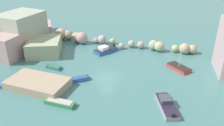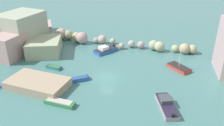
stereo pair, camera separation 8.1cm
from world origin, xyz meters
name	(u,v)px [view 1 (the left image)]	position (x,y,z in m)	size (l,w,h in m)	color
cove_water	(106,77)	(0.00, 0.00, 0.00)	(160.00, 160.00, 0.00)	#437674
cliff_headland_left	(15,36)	(-23.01, 7.21, 2.60)	(24.14, 26.81, 7.66)	#B2918C
rock_breakwater	(107,40)	(-4.24, 14.17, 1.10)	(33.64, 3.92, 2.71)	#B4988D
stone_dock	(38,84)	(-9.27, -6.16, 0.67)	(9.34, 5.33, 1.34)	tan
channel_buoy	(99,51)	(-4.88, 10.00, 0.22)	(0.44, 0.44, 0.44)	red
moored_boat_0	(52,46)	(-15.69, 9.41, 0.23)	(2.70, 1.79, 0.43)	#969894
moored_boat_1	(179,68)	(11.72, 6.48, 0.33)	(4.54, 4.32, 4.20)	#BE372C
moored_boat_2	(79,79)	(-3.99, -2.49, 0.32)	(3.53, 3.08, 0.60)	#2B5CB1
moored_boat_3	(167,105)	(10.54, -5.77, 0.47)	(3.82, 5.99, 1.27)	gray
moored_boat_4	(54,67)	(-10.01, 0.26, 0.25)	(3.05, 1.50, 0.48)	teal
moored_boat_5	(105,50)	(-3.43, 10.13, 0.50)	(4.61, 5.36, 1.40)	#2C5BB1
moored_boat_6	(60,103)	(-3.81, -9.32, 0.33)	(4.47, 1.48, 0.68)	#357C4A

